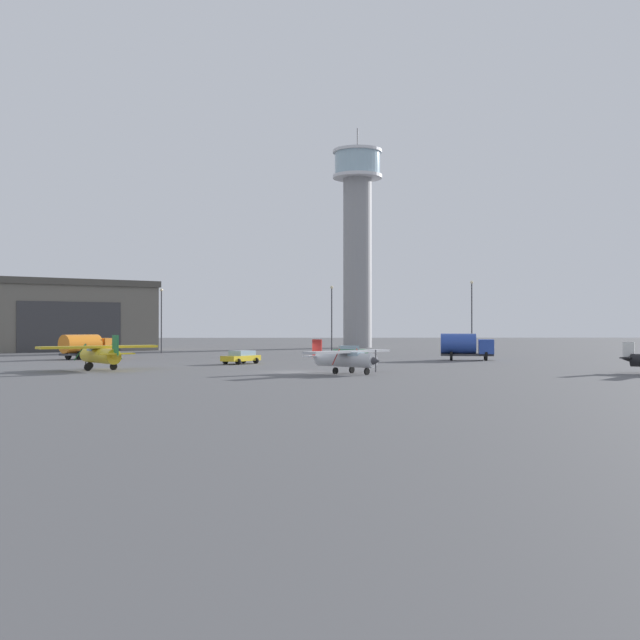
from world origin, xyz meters
The scene contains 12 objects.
ground_plane centered at (0.00, 0.00, 0.00)m, with size 400.00×400.00×0.00m, color #545456.
control_tower centered at (11.28, 76.09, 20.81)m, with size 8.90×8.90×39.78m.
hangar centered at (-39.08, 61.90, 5.58)m, with size 35.10×32.23×11.12m.
airplane_yellow centered at (-17.15, 3.05, 1.46)m, with size 9.60×8.10×3.13m.
airplane_silver centered at (3.94, -2.43, 1.29)m, with size 7.50×7.66×2.77m.
truck_fuel_tanker_orange centered at (-24.54, 27.28, 1.62)m, with size 5.99×6.85×2.91m.
truck_fuel_tanker_blue centered at (19.36, 22.90, 1.66)m, with size 6.27×3.89×3.04m.
car_yellow centered at (-5.61, 14.64, 0.74)m, with size 4.02×4.60×1.37m.
car_green centered at (7.10, 36.24, 0.74)m, with size 4.54×2.61×1.37m.
light_post_east centered at (24.78, 43.63, 6.01)m, with size 0.44×0.44×10.29m.
light_post_north centered at (5.06, 43.38, 5.61)m, with size 0.44×0.44×9.53m.
light_post_centre centered at (-19.28, 47.83, 5.50)m, with size 0.44×0.44×9.31m.
Camera 1 is at (-0.19, -67.05, 3.87)m, focal length 44.60 mm.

